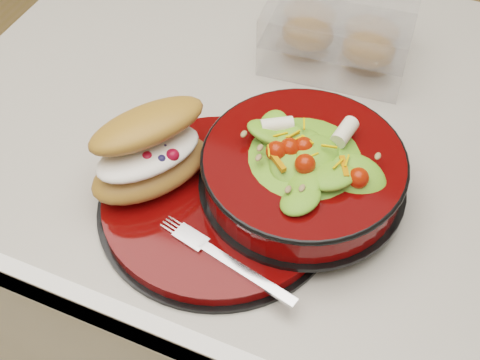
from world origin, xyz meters
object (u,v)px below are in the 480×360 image
at_px(island_counter, 352,314).
at_px(salad_bowl, 304,164).
at_px(croissant, 151,152).
at_px(dinner_plate, 219,203).
at_px(fork, 230,262).
at_px(pastry_box, 339,33).

xyz_separation_m(island_counter, salad_bowl, (-0.08, -0.13, 0.50)).
bearing_deg(salad_bowl, croissant, -160.87).
distance_m(island_counter, dinner_plate, 0.52).
relative_size(dinner_plate, fork, 1.81).
xyz_separation_m(salad_bowl, fork, (-0.03, -0.14, -0.04)).
bearing_deg(dinner_plate, pastry_box, 83.00).
xyz_separation_m(island_counter, pastry_box, (-0.13, 0.14, 0.49)).
distance_m(island_counter, pastry_box, 0.53).
height_order(dinner_plate, pastry_box, pastry_box).
bearing_deg(salad_bowl, pastry_box, 99.15).
height_order(dinner_plate, salad_bowl, salad_bowl).
bearing_deg(fork, island_counter, -10.57).
xyz_separation_m(island_counter, fork, (-0.12, -0.27, 0.47)).
bearing_deg(salad_bowl, dinner_plate, -144.98).
bearing_deg(croissant, fork, -87.10).
bearing_deg(croissant, salad_bowl, -37.84).
bearing_deg(pastry_box, fork, -94.23).
distance_m(dinner_plate, salad_bowl, 0.11).
height_order(dinner_plate, croissant, croissant).
xyz_separation_m(dinner_plate, salad_bowl, (0.08, 0.06, 0.05)).
bearing_deg(dinner_plate, fork, -57.64).
bearing_deg(fork, salad_bowl, -0.65).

